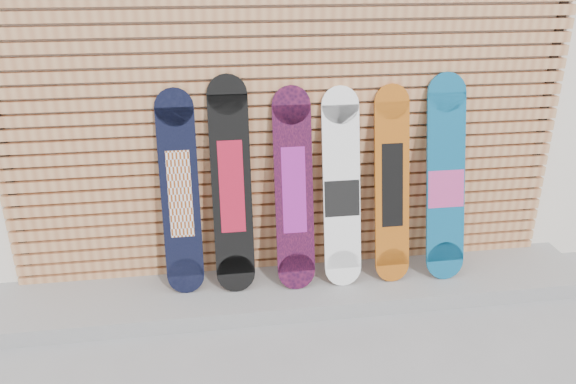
{
  "coord_description": "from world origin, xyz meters",
  "views": [
    {
      "loc": [
        -0.75,
        -2.97,
        2.45
      ],
      "look_at": [
        -0.2,
        0.75,
        0.85
      ],
      "focal_mm": 35.0,
      "sensor_mm": 36.0,
      "label": 1
    }
  ],
  "objects_px": {
    "snowboard_0": "(180,194)",
    "snowboard_2": "(294,190)",
    "snowboard_3": "(342,190)",
    "snowboard_4": "(392,185)",
    "snowboard_1": "(232,187)",
    "snowboard_5": "(446,180)"
  },
  "relations": [
    {
      "from": "snowboard_2",
      "to": "snowboard_3",
      "type": "relative_size",
      "value": 1.01
    },
    {
      "from": "snowboard_4",
      "to": "snowboard_5",
      "type": "xyz_separation_m",
      "value": [
        0.41,
        -0.02,
        0.03
      ]
    },
    {
      "from": "snowboard_5",
      "to": "snowboard_2",
      "type": "bearing_deg",
      "value": 179.24
    },
    {
      "from": "snowboard_2",
      "to": "snowboard_4",
      "type": "distance_m",
      "value": 0.75
    },
    {
      "from": "snowboard_1",
      "to": "snowboard_5",
      "type": "bearing_deg",
      "value": -1.13
    },
    {
      "from": "snowboard_3",
      "to": "snowboard_5",
      "type": "relative_size",
      "value": 0.95
    },
    {
      "from": "snowboard_3",
      "to": "snowboard_4",
      "type": "height_order",
      "value": "snowboard_4"
    },
    {
      "from": "snowboard_3",
      "to": "snowboard_5",
      "type": "height_order",
      "value": "snowboard_5"
    },
    {
      "from": "snowboard_2",
      "to": "snowboard_3",
      "type": "height_order",
      "value": "snowboard_2"
    },
    {
      "from": "snowboard_2",
      "to": "snowboard_3",
      "type": "bearing_deg",
      "value": -0.53
    },
    {
      "from": "snowboard_3",
      "to": "snowboard_5",
      "type": "bearing_deg",
      "value": -0.87
    },
    {
      "from": "snowboard_4",
      "to": "snowboard_5",
      "type": "distance_m",
      "value": 0.42
    },
    {
      "from": "snowboard_1",
      "to": "snowboard_3",
      "type": "height_order",
      "value": "snowboard_1"
    },
    {
      "from": "snowboard_2",
      "to": "snowboard_3",
      "type": "xyz_separation_m",
      "value": [
        0.36,
        -0.0,
        -0.02
      ]
    },
    {
      "from": "snowboard_1",
      "to": "snowboard_2",
      "type": "xyz_separation_m",
      "value": [
        0.45,
        -0.02,
        -0.05
      ]
    },
    {
      "from": "snowboard_4",
      "to": "snowboard_5",
      "type": "relative_size",
      "value": 0.95
    },
    {
      "from": "snowboard_1",
      "to": "snowboard_5",
      "type": "relative_size",
      "value": 1.02
    },
    {
      "from": "snowboard_0",
      "to": "snowboard_1",
      "type": "xyz_separation_m",
      "value": [
        0.37,
        -0.02,
        0.04
      ]
    },
    {
      "from": "snowboard_0",
      "to": "snowboard_2",
      "type": "relative_size",
      "value": 1.01
    },
    {
      "from": "snowboard_0",
      "to": "snowboard_2",
      "type": "bearing_deg",
      "value": -2.43
    },
    {
      "from": "snowboard_1",
      "to": "snowboard_4",
      "type": "bearing_deg",
      "value": -0.75
    },
    {
      "from": "snowboard_2",
      "to": "snowboard_5",
      "type": "height_order",
      "value": "snowboard_5"
    }
  ]
}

